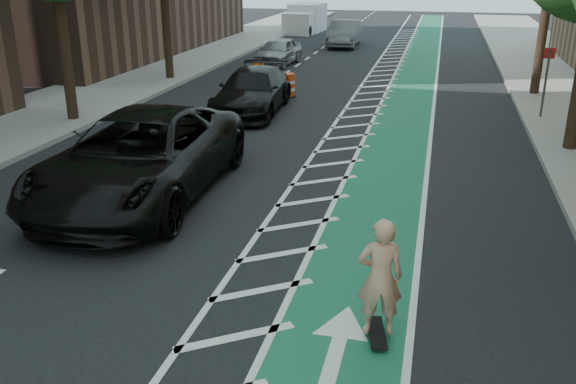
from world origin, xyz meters
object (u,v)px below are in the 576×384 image
(suv_near, at_px, (141,156))
(barrel_a, at_px, (194,131))
(skateboarder, at_px, (380,277))
(suv_far, at_px, (252,91))

(suv_near, distance_m, barrel_a, 4.31)
(skateboarder, distance_m, barrel_a, 10.82)
(skateboarder, bearing_deg, suv_near, -49.26)
(suv_near, xyz_separation_m, suv_far, (0.00, 8.70, -0.20))
(suv_near, height_order, suv_far, suv_near)
(suv_far, relative_size, barrel_a, 5.85)
(skateboarder, bearing_deg, barrel_a, -66.05)
(suv_far, bearing_deg, skateboarder, -69.06)
(suv_far, distance_m, barrel_a, 4.49)
(barrel_a, bearing_deg, suv_far, 84.25)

